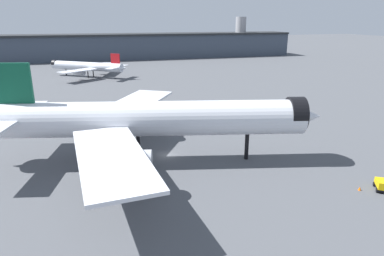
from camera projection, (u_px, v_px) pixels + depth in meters
The scene contains 6 objects.
ground at pixel (167, 155), 69.45m from camera, with size 900.00×900.00×0.00m, color #4C4F54.
airliner_near_gate at pixel (149, 119), 64.24m from camera, with size 65.22×58.18×19.12m.
airliner_far_taxiway at pixel (87, 66), 160.31m from camera, with size 36.83×32.72×11.43m.
terminal_building at pixel (137, 46), 233.87m from camera, with size 223.94×31.31×27.65m.
baggage_tug_wing at pixel (382, 185), 55.08m from camera, with size 3.22×3.54×1.85m.
traffic_cone_near_nose at pixel (360, 188), 55.26m from camera, with size 0.50×0.50×0.62m, color #F2600C.
Camera 1 is at (-15.79, -62.65, 26.55)m, focal length 31.99 mm.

